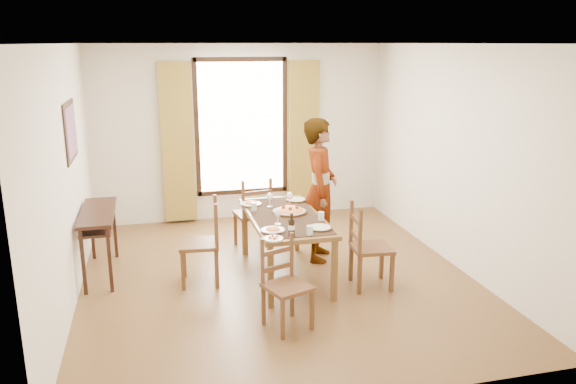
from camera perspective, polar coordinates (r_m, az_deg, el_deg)
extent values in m
plane|color=#462A16|center=(6.78, -1.10, -8.63)|extent=(5.00, 5.00, 0.00)
cube|color=beige|center=(8.77, -4.79, 5.98)|extent=(4.50, 0.10, 2.70)
cube|color=beige|center=(4.05, 6.69, -4.82)|extent=(4.50, 0.10, 2.70)
cube|color=beige|center=(6.27, -21.65, 1.35)|extent=(0.10, 5.00, 2.70)
cube|color=beige|center=(7.18, 16.65, 3.40)|extent=(0.10, 5.00, 2.70)
cube|color=white|center=(6.21, -1.23, 15.03)|extent=(4.50, 5.00, 0.04)
cube|color=white|center=(8.73, -4.77, 6.59)|extent=(1.30, 0.04, 2.00)
cube|color=olive|center=(8.60, -11.15, 4.89)|extent=(0.48, 0.10, 2.40)
cube|color=olive|center=(8.91, 1.58, 5.51)|extent=(0.48, 0.10, 2.40)
cube|color=black|center=(6.79, -21.24, 5.80)|extent=(0.02, 0.86, 0.66)
cube|color=#BF4623|center=(6.78, -21.16, 5.80)|extent=(0.01, 0.76, 0.56)
cube|color=black|center=(6.97, -18.80, -1.97)|extent=(0.38, 1.20, 0.04)
cube|color=black|center=(7.00, -18.72, -2.91)|extent=(0.34, 1.10, 0.03)
cube|color=black|center=(6.59, -20.09, -6.73)|extent=(0.04, 0.04, 0.76)
cube|color=black|center=(7.62, -19.29, -3.73)|extent=(0.04, 0.04, 0.76)
cube|color=black|center=(6.56, -17.65, -6.61)|extent=(0.04, 0.04, 0.76)
cube|color=black|center=(7.60, -17.19, -3.62)|extent=(0.04, 0.04, 0.76)
cube|color=brown|center=(6.57, -0.29, -2.63)|extent=(0.82, 1.70, 0.05)
cube|color=black|center=(6.57, -0.29, -2.40)|extent=(0.75, 1.57, 0.01)
cube|color=brown|center=(5.91, -1.78, -8.61)|extent=(0.06, 0.06, 0.70)
cube|color=brown|center=(7.36, -4.38, -3.80)|extent=(0.06, 0.06, 0.70)
cube|color=brown|center=(6.08, 4.72, -7.95)|extent=(0.06, 0.06, 0.70)
cube|color=brown|center=(7.50, 0.89, -3.40)|extent=(0.06, 0.06, 0.70)
cube|color=#51361B|center=(6.55, -9.02, -5.23)|extent=(0.48, 0.48, 0.04)
cube|color=#51361B|center=(6.81, -10.53, -6.61)|extent=(0.04, 0.04, 0.47)
cube|color=#51361B|center=(6.81, -7.32, -6.50)|extent=(0.04, 0.04, 0.47)
cube|color=#51361B|center=(6.46, -10.64, -7.84)|extent=(0.04, 0.04, 0.47)
cube|color=#51361B|center=(6.45, -7.25, -7.72)|extent=(0.04, 0.04, 0.47)
cube|color=#51361B|center=(6.64, -7.37, -2.48)|extent=(0.04, 0.04, 0.53)
cube|color=#51361B|center=(6.28, -7.30, -3.50)|extent=(0.04, 0.04, 0.53)
cube|color=#51361B|center=(6.49, -7.30, -3.86)|extent=(0.06, 0.38, 0.05)
cube|color=#51361B|center=(6.43, -7.36, -2.26)|extent=(0.06, 0.38, 0.05)
cube|color=#51361B|center=(7.58, -3.63, -2.25)|extent=(0.50, 0.50, 0.04)
cube|color=#51361B|center=(7.88, -2.74, -3.37)|extent=(0.04, 0.04, 0.47)
cube|color=#51361B|center=(7.55, -1.78, -4.20)|extent=(0.04, 0.04, 0.47)
cube|color=#51361B|center=(7.77, -5.37, -3.68)|extent=(0.04, 0.04, 0.47)
cube|color=#51361B|center=(7.43, -4.51, -4.55)|extent=(0.04, 0.04, 0.47)
cube|color=#51361B|center=(7.39, -1.78, -0.58)|extent=(0.04, 0.04, 0.52)
cube|color=#51361B|center=(7.27, -4.57, -0.88)|extent=(0.04, 0.04, 0.52)
cube|color=#51361B|center=(7.36, -3.15, -1.51)|extent=(0.38, 0.08, 0.05)
cube|color=#51361B|center=(7.31, -3.17, -0.09)|extent=(0.38, 0.08, 0.05)
cube|color=#51361B|center=(5.50, -0.05, -9.63)|extent=(0.51, 0.51, 0.04)
cube|color=#51361B|center=(5.38, -0.55, -12.74)|extent=(0.04, 0.04, 0.43)
cube|color=#51361B|center=(5.63, -2.50, -11.40)|extent=(0.04, 0.04, 0.43)
cube|color=#51361B|center=(5.55, 2.44, -11.82)|extent=(0.04, 0.04, 0.43)
cube|color=#51361B|center=(5.80, 0.41, -10.57)|extent=(0.04, 0.04, 0.43)
cube|color=#51361B|center=(5.46, -2.61, -7.13)|extent=(0.03, 0.03, 0.47)
cube|color=#51361B|center=(5.63, 0.37, -6.41)|extent=(0.03, 0.03, 0.47)
cube|color=#51361B|center=(5.58, -1.09, -7.67)|extent=(0.33, 0.14, 0.05)
cube|color=#51361B|center=(5.51, -1.10, -6.03)|extent=(0.33, 0.14, 0.05)
cube|color=#51361B|center=(6.44, 8.50, -5.64)|extent=(0.47, 0.47, 0.04)
cube|color=#51361B|center=(6.42, 10.50, -8.04)|extent=(0.04, 0.04, 0.46)
cube|color=#51361B|center=(6.31, 7.28, -8.31)|extent=(0.04, 0.04, 0.46)
cube|color=#51361B|center=(6.74, 9.49, -6.84)|extent=(0.04, 0.04, 0.46)
cube|color=#51361B|center=(6.64, 6.41, -7.07)|extent=(0.04, 0.04, 0.46)
cube|color=#51361B|center=(6.13, 7.33, -4.10)|extent=(0.04, 0.04, 0.52)
cube|color=#51361B|center=(6.47, 6.45, -3.05)|extent=(0.04, 0.04, 0.52)
cube|color=#51361B|center=(6.33, 6.85, -4.45)|extent=(0.06, 0.37, 0.05)
cube|color=#51361B|center=(6.28, 6.90, -2.85)|extent=(0.06, 0.37, 0.05)
imported|color=#95989D|center=(7.09, 3.26, 0.21)|extent=(0.95, 0.88, 1.82)
cylinder|color=silver|center=(6.37, 3.38, -2.48)|extent=(0.07, 0.07, 0.10)
cylinder|color=silver|center=(6.75, -3.48, -1.48)|extent=(0.07, 0.07, 0.10)
cylinder|color=silver|center=(5.90, 2.23, -3.91)|extent=(0.07, 0.07, 0.10)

